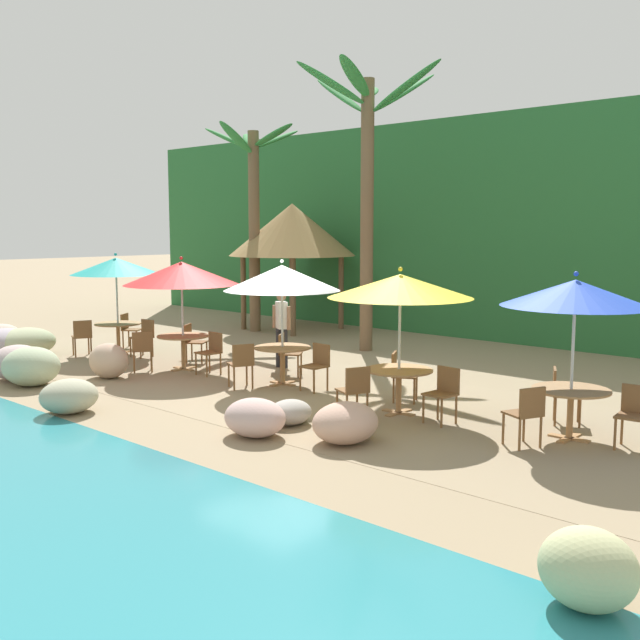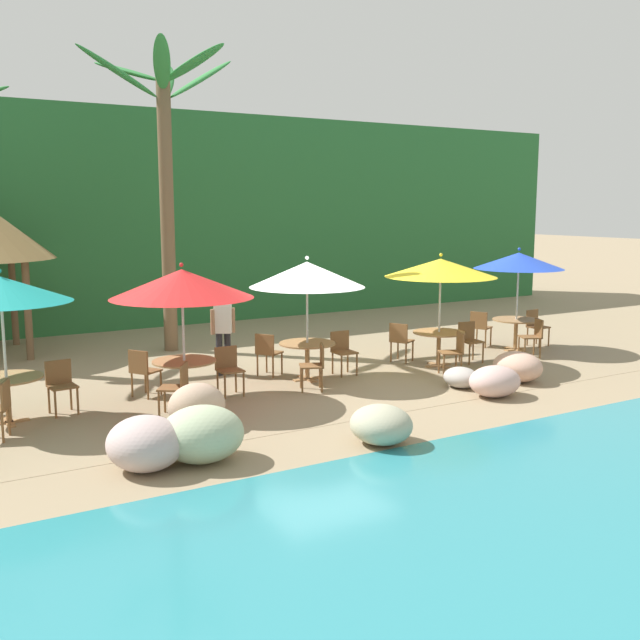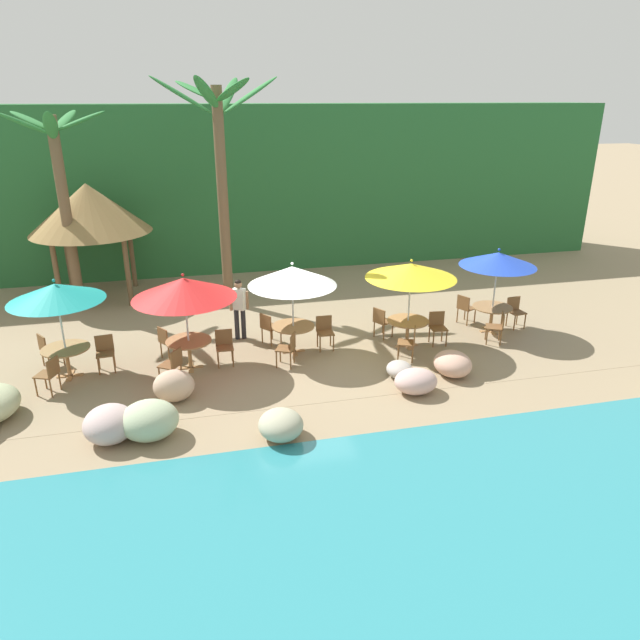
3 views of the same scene
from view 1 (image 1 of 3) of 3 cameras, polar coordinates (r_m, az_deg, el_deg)
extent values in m
plane|color=#937F60|center=(14.15, -3.01, -5.20)|extent=(120.00, 120.00, 0.00)
cube|color=#937F60|center=(14.15, -3.01, -5.19)|extent=(18.00, 5.20, 0.01)
cube|color=#286633|center=(21.15, 14.63, 6.85)|extent=(28.00, 2.40, 6.00)
ellipsoid|color=#BDBD86|center=(6.55, 19.99, -17.60)|extent=(0.79, 0.73, 0.66)
ellipsoid|color=#ADA1AA|center=(18.87, -23.22, -1.62)|extent=(1.21, 1.44, 0.67)
ellipsoid|color=#C1A7A3|center=(15.94, -22.35, -3.05)|extent=(0.99, 1.07, 0.70)
ellipsoid|color=#AEB388|center=(18.77, -21.79, -1.59)|extent=(1.22, 1.41, 0.68)
ellipsoid|color=#ABBA93|center=(15.24, -21.41, -3.35)|extent=(1.14, 1.06, 0.75)
ellipsoid|color=#CDA69F|center=(10.86, -5.05, -7.52)|extent=(0.98, 0.82, 0.56)
ellipsoid|color=#ACA59E|center=(11.48, -2.32, -7.13)|extent=(0.62, 0.71, 0.39)
ellipsoid|color=tan|center=(15.50, -16.00, -3.04)|extent=(0.89, 0.73, 0.71)
ellipsoid|color=#AEAC8E|center=(12.82, -18.82, -5.59)|extent=(0.88, 0.95, 0.56)
ellipsoid|color=tan|center=(10.50, 1.98, -7.94)|extent=(0.88, 1.02, 0.58)
ellipsoid|color=beige|center=(20.00, -23.51, -1.21)|extent=(0.95, 1.09, 0.65)
cylinder|color=silver|center=(18.39, -15.38, 0.90)|extent=(0.04, 0.04, 2.21)
cone|color=teal|center=(18.31, -15.49, 4.03)|extent=(2.13, 2.13, 0.40)
sphere|color=teal|center=(18.30, -15.52, 4.91)|extent=(0.07, 0.07, 0.07)
cube|color=#A37547|center=(18.53, -15.27, -2.46)|extent=(0.60, 0.12, 0.03)
cube|color=#A37547|center=(18.53, -15.27, -2.46)|extent=(0.12, 0.60, 0.03)
cylinder|color=#A37547|center=(18.48, -15.31, -1.37)|extent=(0.09, 0.09, 0.71)
cylinder|color=#A37547|center=(18.43, -15.35, -0.28)|extent=(1.10, 1.10, 0.03)
cylinder|color=brown|center=(17.60, -13.69, -2.21)|extent=(0.04, 0.04, 0.45)
cylinder|color=brown|center=(17.87, -14.42, -2.10)|extent=(0.04, 0.04, 0.45)
cylinder|color=brown|center=(17.82, -12.80, -2.07)|extent=(0.04, 0.04, 0.45)
cylinder|color=brown|center=(18.09, -13.54, -1.96)|extent=(0.04, 0.04, 0.45)
cube|color=brown|center=(17.81, -13.63, -1.32)|extent=(0.46, 0.46, 0.03)
cube|color=brown|center=(17.91, -13.16, -0.63)|extent=(0.42, 0.08, 0.42)
cylinder|color=brown|center=(19.37, -13.58, -1.37)|extent=(0.04, 0.04, 0.45)
cylinder|color=brown|center=(19.04, -13.99, -1.53)|extent=(0.04, 0.04, 0.45)
cylinder|color=brown|center=(19.50, -14.55, -1.34)|extent=(0.04, 0.04, 0.45)
cylinder|color=brown|center=(19.18, -14.97, -1.49)|extent=(0.04, 0.04, 0.45)
cube|color=brown|center=(19.24, -14.30, -0.72)|extent=(0.58, 0.58, 0.03)
cube|color=brown|center=(19.29, -14.86, -0.14)|extent=(0.26, 0.37, 0.42)
cylinder|color=brown|center=(18.52, -18.53, -1.93)|extent=(0.04, 0.04, 0.45)
cylinder|color=brown|center=(18.56, -17.43, -1.86)|extent=(0.04, 0.04, 0.45)
cylinder|color=brown|center=(18.17, -18.38, -2.09)|extent=(0.04, 0.04, 0.45)
cylinder|color=brown|center=(18.22, -17.26, -2.02)|extent=(0.04, 0.04, 0.45)
cube|color=brown|center=(18.33, -17.93, -1.23)|extent=(0.55, 0.55, 0.03)
cube|color=brown|center=(18.11, -17.86, -0.71)|extent=(0.19, 0.40, 0.42)
cylinder|color=silver|center=(15.96, -10.57, 0.04)|extent=(0.04, 0.04, 2.17)
cone|color=red|center=(15.87, -10.65, 3.57)|extent=(2.45, 2.45, 0.49)
sphere|color=red|center=(15.86, -10.67, 4.73)|extent=(0.07, 0.07, 0.07)
cube|color=#A37547|center=(16.13, -10.48, -3.73)|extent=(0.60, 0.12, 0.03)
cube|color=#A37547|center=(16.13, -10.48, -3.73)|extent=(0.12, 0.60, 0.03)
cylinder|color=#A37547|center=(16.07, -10.51, -2.49)|extent=(0.09, 0.09, 0.71)
cylinder|color=#A37547|center=(16.01, -10.54, -1.23)|extent=(1.10, 1.10, 0.03)
cylinder|color=brown|center=(15.18, -8.74, -3.57)|extent=(0.04, 0.04, 0.45)
cylinder|color=brown|center=(15.46, -9.56, -3.39)|extent=(0.04, 0.04, 0.45)
cylinder|color=brown|center=(15.39, -7.69, -3.40)|extent=(0.04, 0.04, 0.45)
cylinder|color=brown|center=(15.67, -8.52, -3.23)|extent=(0.04, 0.04, 0.45)
cube|color=brown|center=(15.38, -8.65, -2.52)|extent=(0.43, 0.43, 0.03)
cube|color=brown|center=(15.47, -8.08, -1.72)|extent=(0.42, 0.04, 0.42)
cylinder|color=brown|center=(16.99, -8.74, -2.42)|extent=(0.04, 0.04, 0.45)
cylinder|color=brown|center=(16.66, -9.12, -2.62)|extent=(0.04, 0.04, 0.45)
cylinder|color=brown|center=(17.10, -9.87, -2.38)|extent=(0.04, 0.04, 0.45)
cylinder|color=brown|center=(16.77, -10.28, -2.58)|extent=(0.04, 0.04, 0.45)
cube|color=brown|center=(16.84, -9.52, -1.70)|extent=(0.58, 0.58, 0.03)
cube|color=brown|center=(16.88, -10.17, -1.02)|extent=(0.26, 0.37, 0.42)
cylinder|color=brown|center=(16.23, -14.17, -3.00)|extent=(0.04, 0.04, 0.45)
cylinder|color=brown|center=(16.24, -12.91, -2.97)|extent=(0.04, 0.04, 0.45)
cylinder|color=brown|center=(15.88, -14.16, -3.23)|extent=(0.04, 0.04, 0.45)
cylinder|color=brown|center=(15.89, -12.87, -3.19)|extent=(0.04, 0.04, 0.45)
cube|color=brown|center=(16.02, -13.55, -2.25)|extent=(0.58, 0.58, 0.03)
cube|color=brown|center=(15.79, -13.56, -1.67)|extent=(0.26, 0.37, 0.42)
cylinder|color=silver|center=(14.22, -2.93, -0.70)|extent=(0.04, 0.04, 2.17)
cone|color=white|center=(14.12, -2.95, 3.27)|extent=(2.24, 2.24, 0.48)
sphere|color=white|center=(14.10, -2.96, 4.56)|extent=(0.07, 0.07, 0.07)
cube|color=#A37547|center=(14.40, -2.90, -4.92)|extent=(0.60, 0.12, 0.03)
cube|color=#A37547|center=(14.40, -2.90, -4.92)|extent=(0.12, 0.60, 0.03)
cylinder|color=#A37547|center=(14.33, -2.91, -3.54)|extent=(0.09, 0.09, 0.71)
cylinder|color=#A37547|center=(14.27, -2.92, -2.14)|extent=(1.10, 1.10, 0.03)
cylinder|color=brown|center=(13.52, -0.46, -4.81)|extent=(0.04, 0.04, 0.45)
cylinder|color=brown|center=(13.76, -1.53, -4.59)|extent=(0.04, 0.04, 0.45)
cylinder|color=brown|center=(13.77, 0.58, -4.58)|extent=(0.04, 0.04, 0.45)
cylinder|color=brown|center=(14.01, -0.49, -4.38)|extent=(0.04, 0.04, 0.45)
cube|color=brown|center=(13.72, -0.48, -3.61)|extent=(0.43, 0.43, 0.03)
cube|color=brown|center=(13.82, 0.10, -2.70)|extent=(0.42, 0.05, 0.42)
cylinder|color=brown|center=(15.32, -1.46, -3.39)|extent=(0.04, 0.04, 0.45)
cylinder|color=brown|center=(14.97, -1.71, -3.63)|extent=(0.04, 0.04, 0.45)
cylinder|color=brown|center=(15.38, -2.77, -3.35)|extent=(0.04, 0.04, 0.45)
cylinder|color=brown|center=(15.04, -3.05, -3.59)|extent=(0.04, 0.04, 0.45)
cube|color=brown|center=(15.13, -2.25, -2.60)|extent=(0.58, 0.58, 0.03)
cube|color=brown|center=(15.14, -3.00, -1.85)|extent=(0.26, 0.37, 0.42)
cylinder|color=brown|center=(14.21, -7.06, -4.27)|extent=(0.04, 0.04, 0.45)
cylinder|color=brown|center=(14.31, -5.68, -4.17)|extent=(0.04, 0.04, 0.45)
cylinder|color=brown|center=(13.88, -6.65, -4.54)|extent=(0.04, 0.04, 0.45)
cylinder|color=brown|center=(13.98, -5.24, -4.44)|extent=(0.04, 0.04, 0.45)
cube|color=brown|center=(14.05, -6.17, -3.39)|extent=(0.56, 0.56, 0.03)
cube|color=brown|center=(13.82, -5.94, -2.74)|extent=(0.21, 0.40, 0.42)
cylinder|color=silver|center=(12.02, 6.15, -2.12)|extent=(0.04, 0.04, 2.20)
cone|color=yellow|center=(11.90, 6.21, 2.63)|extent=(2.35, 2.35, 0.38)
sphere|color=yellow|center=(11.88, 6.23, 3.93)|extent=(0.07, 0.07, 0.07)
cube|color=#A37547|center=(12.24, 6.08, -7.13)|extent=(0.60, 0.12, 0.03)
cube|color=#A37547|center=(12.24, 6.08, -7.13)|extent=(0.12, 0.60, 0.03)
cylinder|color=#A37547|center=(12.16, 6.10, -5.50)|extent=(0.09, 0.09, 0.71)
cylinder|color=#A37547|center=(12.08, 6.13, -3.86)|extent=(1.10, 1.10, 0.03)
cylinder|color=brown|center=(11.41, 9.37, -7.14)|extent=(0.04, 0.04, 0.45)
cylinder|color=brown|center=(11.63, 7.99, -6.85)|extent=(0.04, 0.04, 0.45)
cylinder|color=brown|center=(11.69, 10.47, -6.83)|extent=(0.04, 0.04, 0.45)
cylinder|color=brown|center=(11.90, 9.10, -6.55)|extent=(0.04, 0.04, 0.45)
cube|color=brown|center=(11.60, 9.26, -5.69)|extent=(0.46, 0.46, 0.03)
cube|color=brown|center=(11.71, 9.89, -4.60)|extent=(0.42, 0.08, 0.42)
cylinder|color=brown|center=(13.16, 7.47, -5.19)|extent=(0.04, 0.04, 0.45)
cylinder|color=brown|center=(12.82, 7.29, -5.52)|extent=(0.04, 0.04, 0.45)
cylinder|color=brown|center=(13.21, 5.92, -5.13)|extent=(0.04, 0.04, 0.45)
cylinder|color=brown|center=(12.86, 5.70, -5.46)|extent=(0.04, 0.04, 0.45)
cube|color=brown|center=(12.96, 6.61, -4.29)|extent=(0.57, 0.57, 0.03)
cube|color=brown|center=(12.95, 5.75, -3.41)|extent=(0.23, 0.39, 0.42)
cylinder|color=brown|center=(11.88, 1.33, -6.49)|extent=(0.04, 0.04, 0.45)
cylinder|color=brown|center=(12.03, 2.88, -6.32)|extent=(0.04, 0.04, 0.45)
cylinder|color=brown|center=(11.56, 2.10, -6.86)|extent=(0.04, 0.04, 0.45)
cylinder|color=brown|center=(11.72, 3.67, -6.68)|extent=(0.04, 0.04, 0.45)
cube|color=brown|center=(11.74, 2.50, -5.45)|extent=(0.55, 0.55, 0.03)
cube|color=brown|center=(11.53, 2.95, -4.70)|extent=(0.20, 0.40, 0.42)
cylinder|color=silver|center=(11.08, 18.91, -3.20)|extent=(0.04, 0.04, 2.21)
cone|color=blue|center=(10.95, 19.12, 1.99)|extent=(2.07, 2.07, 0.38)
sphere|color=blue|center=(10.93, 19.18, 3.39)|extent=(0.07, 0.07, 0.07)
cube|color=#A37547|center=(11.32, 18.68, -8.65)|extent=(0.60, 0.12, 0.03)
cube|color=#A37547|center=(11.32, 18.68, -8.65)|extent=(0.12, 0.60, 0.03)
cylinder|color=#A37547|center=(11.23, 18.75, -6.90)|extent=(0.09, 0.09, 0.71)
cylinder|color=#A37547|center=(11.15, 18.83, -5.13)|extent=(1.10, 1.10, 0.03)
cylinder|color=brown|center=(10.93, 21.83, -8.21)|extent=(0.04, 0.04, 0.45)
cylinder|color=brown|center=(11.26, 22.29, -7.78)|extent=(0.04, 0.04, 0.45)
cube|color=brown|center=(11.00, 23.03, -6.88)|extent=(0.46, 0.46, 0.03)
cube|color=brown|center=(11.15, 23.31, -5.69)|extent=(0.42, 0.08, 0.42)
cylinder|color=brown|center=(12.28, 19.33, -6.44)|extent=(0.04, 0.04, 0.45)
cylinder|color=brown|center=(11.93, 19.43, -6.84)|extent=(0.04, 0.04, 0.45)
cylinder|color=brown|center=(12.26, 17.66, -6.39)|extent=(0.04, 0.04, 0.45)
cylinder|color=brown|center=(11.91, 17.71, -6.79)|extent=(0.04, 0.04, 0.45)
cube|color=brown|center=(12.04, 18.58, -5.50)|extent=(0.56, 0.56, 0.03)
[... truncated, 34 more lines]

